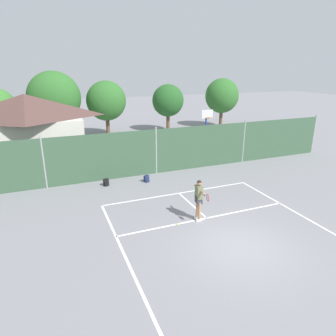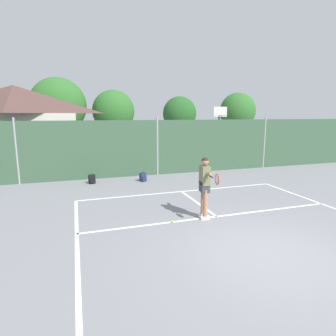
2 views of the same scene
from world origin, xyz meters
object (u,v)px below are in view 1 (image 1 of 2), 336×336
object	(u,v)px
tennis_player	(199,197)
tennis_ball	(177,224)
basketball_hoop	(206,127)
backpack_navy	(147,179)
backpack_black	(106,182)

from	to	relation	value
tennis_player	tennis_ball	size ratio (longest dim) A/B	28.10
basketball_hoop	backpack_navy	xyz separation A→B (m)	(-5.52, -2.97, -2.12)
tennis_ball	backpack_black	distance (m)	5.96
backpack_black	tennis_ball	bearing A→B (deg)	-71.15
basketball_hoop	backpack_black	distance (m)	8.53
backpack_navy	tennis_player	bearing A→B (deg)	-82.95
tennis_ball	backpack_black	bearing A→B (deg)	108.85
basketball_hoop	backpack_navy	bearing A→B (deg)	-151.77
tennis_player	backpack_black	world-z (taller)	tennis_player
backpack_black	backpack_navy	world-z (taller)	same
tennis_player	tennis_ball	bearing A→B (deg)	-176.02
tennis_ball	backpack_black	xyz separation A→B (m)	(-1.92, 5.63, 0.16)
tennis_ball	backpack_navy	bearing A→B (deg)	85.91
basketball_hoop	tennis_ball	xyz separation A→B (m)	(-5.90, -8.29, -2.28)
backpack_black	backpack_navy	distance (m)	2.32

